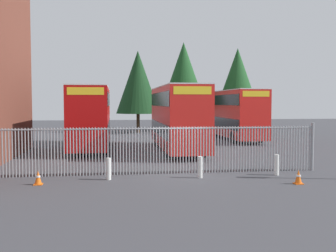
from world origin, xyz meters
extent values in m
plane|color=#3D3D42|center=(0.00, 8.00, 0.00)|extent=(100.00, 100.00, 0.00)
cylinder|color=gray|center=(-7.95, 0.00, 1.10)|extent=(0.06, 0.06, 2.20)
cylinder|color=gray|center=(-7.81, 0.00, 1.10)|extent=(0.06, 0.06, 2.20)
cylinder|color=gray|center=(-7.67, 0.00, 1.10)|extent=(0.06, 0.06, 2.20)
cylinder|color=gray|center=(-7.53, 0.00, 1.10)|extent=(0.06, 0.06, 2.20)
cylinder|color=gray|center=(-7.39, 0.00, 1.10)|extent=(0.06, 0.06, 2.20)
cylinder|color=gray|center=(-7.25, 0.00, 1.10)|extent=(0.06, 0.06, 2.20)
cylinder|color=gray|center=(-7.11, 0.00, 1.10)|extent=(0.06, 0.06, 2.20)
cylinder|color=gray|center=(-6.97, 0.00, 1.10)|extent=(0.06, 0.06, 2.20)
cylinder|color=gray|center=(-6.83, 0.00, 1.10)|extent=(0.06, 0.06, 2.20)
cylinder|color=gray|center=(-6.69, 0.00, 1.10)|extent=(0.06, 0.06, 2.20)
cylinder|color=gray|center=(-6.55, 0.00, 1.10)|extent=(0.06, 0.06, 2.20)
cylinder|color=gray|center=(-6.41, 0.00, 1.10)|extent=(0.06, 0.06, 2.20)
cylinder|color=gray|center=(-6.27, 0.00, 1.10)|extent=(0.06, 0.06, 2.20)
cylinder|color=gray|center=(-6.13, 0.00, 1.10)|extent=(0.06, 0.06, 2.20)
cylinder|color=gray|center=(-5.99, 0.00, 1.10)|extent=(0.06, 0.06, 2.20)
cylinder|color=gray|center=(-5.85, 0.00, 1.10)|extent=(0.06, 0.06, 2.20)
cylinder|color=gray|center=(-5.71, 0.00, 1.10)|extent=(0.06, 0.06, 2.20)
cylinder|color=gray|center=(-5.57, 0.00, 1.10)|extent=(0.06, 0.06, 2.20)
cylinder|color=gray|center=(-5.43, 0.00, 1.10)|extent=(0.06, 0.06, 2.20)
cylinder|color=gray|center=(-5.29, 0.00, 1.10)|extent=(0.06, 0.06, 2.20)
cylinder|color=gray|center=(-5.14, 0.00, 1.10)|extent=(0.06, 0.06, 2.20)
cylinder|color=gray|center=(-5.00, 0.00, 1.10)|extent=(0.06, 0.06, 2.20)
cylinder|color=gray|center=(-4.86, 0.00, 1.10)|extent=(0.06, 0.06, 2.20)
cylinder|color=gray|center=(-4.72, 0.00, 1.10)|extent=(0.06, 0.06, 2.20)
cylinder|color=gray|center=(-4.58, 0.00, 1.10)|extent=(0.06, 0.06, 2.20)
cylinder|color=gray|center=(-4.44, 0.00, 1.10)|extent=(0.06, 0.06, 2.20)
cylinder|color=gray|center=(-4.30, 0.00, 1.10)|extent=(0.06, 0.06, 2.20)
cylinder|color=gray|center=(-4.16, 0.00, 1.10)|extent=(0.06, 0.06, 2.20)
cylinder|color=gray|center=(-4.02, 0.00, 1.10)|extent=(0.06, 0.06, 2.20)
cylinder|color=gray|center=(-3.88, 0.00, 1.10)|extent=(0.06, 0.06, 2.20)
cylinder|color=gray|center=(-3.74, 0.00, 1.10)|extent=(0.06, 0.06, 2.20)
cylinder|color=gray|center=(-3.60, 0.00, 1.10)|extent=(0.06, 0.06, 2.20)
cylinder|color=gray|center=(-3.46, 0.00, 1.10)|extent=(0.06, 0.06, 2.20)
cylinder|color=gray|center=(-3.32, 0.00, 1.10)|extent=(0.06, 0.06, 2.20)
cylinder|color=gray|center=(-3.18, 0.00, 1.10)|extent=(0.06, 0.06, 2.20)
cylinder|color=gray|center=(-3.04, 0.00, 1.10)|extent=(0.06, 0.06, 2.20)
cylinder|color=gray|center=(-2.90, 0.00, 1.10)|extent=(0.06, 0.06, 2.20)
cylinder|color=gray|center=(-2.76, 0.00, 1.10)|extent=(0.06, 0.06, 2.20)
cylinder|color=gray|center=(-2.62, 0.00, 1.10)|extent=(0.06, 0.06, 2.20)
cylinder|color=gray|center=(-2.48, 0.00, 1.10)|extent=(0.06, 0.06, 2.20)
cylinder|color=gray|center=(-2.34, 0.00, 1.10)|extent=(0.06, 0.06, 2.20)
cylinder|color=gray|center=(-2.20, 0.00, 1.10)|extent=(0.06, 0.06, 2.20)
cylinder|color=gray|center=(-2.06, 0.00, 1.10)|extent=(0.06, 0.06, 2.20)
cylinder|color=gray|center=(-1.92, 0.00, 1.10)|extent=(0.06, 0.06, 2.20)
cylinder|color=gray|center=(-1.78, 0.00, 1.10)|extent=(0.06, 0.06, 2.20)
cylinder|color=gray|center=(-1.64, 0.00, 1.10)|extent=(0.06, 0.06, 2.20)
cylinder|color=gray|center=(-1.50, 0.00, 1.10)|extent=(0.06, 0.06, 2.20)
cylinder|color=gray|center=(-1.36, 0.00, 1.10)|extent=(0.06, 0.06, 2.20)
cylinder|color=gray|center=(-1.22, 0.00, 1.10)|extent=(0.06, 0.06, 2.20)
cylinder|color=gray|center=(-1.08, 0.00, 1.10)|extent=(0.06, 0.06, 2.20)
cylinder|color=gray|center=(-0.94, 0.00, 1.10)|extent=(0.06, 0.06, 2.20)
cylinder|color=gray|center=(-0.80, 0.00, 1.10)|extent=(0.06, 0.06, 2.20)
cylinder|color=gray|center=(-0.66, 0.00, 1.10)|extent=(0.06, 0.06, 2.20)
cylinder|color=gray|center=(-0.52, 0.00, 1.10)|extent=(0.06, 0.06, 2.20)
cylinder|color=gray|center=(-0.38, 0.00, 1.10)|extent=(0.06, 0.06, 2.20)
cylinder|color=gray|center=(-0.24, 0.00, 1.10)|extent=(0.06, 0.06, 2.20)
cylinder|color=gray|center=(-0.10, 0.00, 1.10)|extent=(0.06, 0.06, 2.20)
cylinder|color=gray|center=(0.04, 0.00, 1.10)|extent=(0.06, 0.06, 2.20)
cylinder|color=gray|center=(0.18, 0.00, 1.10)|extent=(0.06, 0.06, 2.20)
cylinder|color=gray|center=(0.32, 0.00, 1.10)|extent=(0.06, 0.06, 2.20)
cylinder|color=gray|center=(0.46, 0.00, 1.10)|extent=(0.06, 0.06, 2.20)
cylinder|color=gray|center=(0.60, 0.00, 1.10)|extent=(0.06, 0.06, 2.20)
cylinder|color=gray|center=(0.74, 0.00, 1.10)|extent=(0.06, 0.06, 2.20)
cylinder|color=gray|center=(0.88, 0.00, 1.10)|extent=(0.06, 0.06, 2.20)
cylinder|color=gray|center=(1.02, 0.00, 1.10)|extent=(0.06, 0.06, 2.20)
cylinder|color=gray|center=(1.16, 0.00, 1.10)|extent=(0.06, 0.06, 2.20)
cylinder|color=gray|center=(1.30, 0.00, 1.10)|extent=(0.06, 0.06, 2.20)
cylinder|color=gray|center=(1.44, 0.00, 1.10)|extent=(0.06, 0.06, 2.20)
cylinder|color=gray|center=(1.58, 0.00, 1.10)|extent=(0.06, 0.06, 2.20)
cylinder|color=gray|center=(1.72, 0.00, 1.10)|extent=(0.06, 0.06, 2.20)
cylinder|color=gray|center=(1.86, 0.00, 1.10)|extent=(0.06, 0.06, 2.20)
cylinder|color=gray|center=(2.00, 0.00, 1.10)|extent=(0.06, 0.06, 2.20)
cylinder|color=gray|center=(2.14, 0.00, 1.10)|extent=(0.06, 0.06, 2.20)
cylinder|color=gray|center=(2.28, 0.00, 1.10)|extent=(0.06, 0.06, 2.20)
cylinder|color=gray|center=(2.42, 0.00, 1.10)|extent=(0.06, 0.06, 2.20)
cylinder|color=gray|center=(2.56, 0.00, 1.10)|extent=(0.06, 0.06, 2.20)
cylinder|color=gray|center=(2.70, 0.00, 1.10)|extent=(0.06, 0.06, 2.20)
cylinder|color=gray|center=(2.84, 0.00, 1.10)|extent=(0.06, 0.06, 2.20)
cylinder|color=gray|center=(2.98, 0.00, 1.10)|extent=(0.06, 0.06, 2.20)
cylinder|color=gray|center=(3.12, 0.00, 1.10)|extent=(0.06, 0.06, 2.20)
cylinder|color=gray|center=(3.26, 0.00, 1.10)|extent=(0.06, 0.06, 2.20)
cylinder|color=gray|center=(3.40, 0.00, 1.10)|extent=(0.06, 0.06, 2.20)
cylinder|color=gray|center=(3.54, 0.00, 1.10)|extent=(0.06, 0.06, 2.20)
cylinder|color=gray|center=(3.68, 0.00, 1.10)|extent=(0.06, 0.06, 2.20)
cylinder|color=gray|center=(3.82, 0.00, 1.10)|extent=(0.06, 0.06, 2.20)
cylinder|color=gray|center=(3.96, 0.00, 1.10)|extent=(0.06, 0.06, 2.20)
cylinder|color=gray|center=(4.10, 0.00, 1.10)|extent=(0.06, 0.06, 2.20)
cylinder|color=gray|center=(4.24, 0.00, 1.10)|extent=(0.06, 0.06, 2.20)
cylinder|color=gray|center=(4.38, 0.00, 1.10)|extent=(0.06, 0.06, 2.20)
cylinder|color=gray|center=(4.52, 0.00, 1.10)|extent=(0.06, 0.06, 2.20)
cylinder|color=gray|center=(4.66, 0.00, 1.10)|extent=(0.06, 0.06, 2.20)
cylinder|color=gray|center=(4.80, 0.00, 1.10)|extent=(0.06, 0.06, 2.20)
cylinder|color=gray|center=(4.94, 0.00, 1.10)|extent=(0.06, 0.06, 2.20)
cylinder|color=gray|center=(5.08, 0.00, 1.10)|extent=(0.06, 0.06, 2.20)
cylinder|color=gray|center=(5.22, 0.00, 1.10)|extent=(0.06, 0.06, 2.20)
cylinder|color=gray|center=(5.36, 0.00, 1.10)|extent=(0.06, 0.06, 2.20)
cylinder|color=gray|center=(5.50, 0.00, 1.10)|extent=(0.06, 0.06, 2.20)
cylinder|color=gray|center=(5.64, 0.00, 1.10)|extent=(0.06, 0.06, 2.20)
cylinder|color=gray|center=(5.78, 0.00, 1.10)|extent=(0.06, 0.06, 2.20)
cylinder|color=gray|center=(5.92, 0.00, 1.10)|extent=(0.06, 0.06, 2.20)
cylinder|color=gray|center=(6.06, 0.00, 1.10)|extent=(0.06, 0.06, 2.20)
cylinder|color=gray|center=(6.20, 0.00, 1.10)|extent=(0.06, 0.06, 2.20)
cylinder|color=gray|center=(6.34, 0.00, 1.10)|extent=(0.06, 0.06, 2.20)
cylinder|color=gray|center=(6.48, 0.00, 1.10)|extent=(0.06, 0.06, 2.20)
cylinder|color=gray|center=(6.62, 0.00, 1.10)|extent=(0.06, 0.06, 2.20)
cylinder|color=gray|center=(-0.87, 0.00, 2.12)|extent=(14.99, 0.07, 0.07)
cylinder|color=gray|center=(6.62, 0.00, 1.18)|extent=(0.14, 0.14, 2.35)
cube|color=red|center=(1.25, 8.60, 2.35)|extent=(2.50, 10.80, 4.00)
cube|color=black|center=(1.25, 8.60, 1.55)|extent=(2.54, 10.37, 0.90)
cube|color=black|center=(1.25, 8.60, 3.55)|extent=(2.54, 10.37, 0.90)
cube|color=yellow|center=(1.25, 3.25, 4.00)|extent=(2.12, 0.12, 0.44)
cube|color=silver|center=(1.25, 8.60, 4.38)|extent=(2.50, 10.80, 0.08)
cylinder|color=black|center=(0.15, 5.25, 0.52)|extent=(0.30, 1.04, 1.04)
cylinder|color=black|center=(2.35, 5.25, 0.52)|extent=(0.30, 1.04, 1.04)
cylinder|color=black|center=(0.15, 11.57, 0.52)|extent=(0.30, 1.04, 1.04)
cylinder|color=black|center=(2.35, 11.57, 0.52)|extent=(0.30, 1.04, 1.04)
cube|color=#B70C0C|center=(-4.67, 10.73, 2.35)|extent=(2.50, 10.80, 4.00)
cube|color=black|center=(-4.67, 10.73, 1.55)|extent=(2.54, 10.37, 0.90)
cube|color=black|center=(-4.67, 10.73, 3.55)|extent=(2.54, 10.37, 0.90)
cube|color=yellow|center=(-4.67, 5.38, 4.00)|extent=(2.12, 0.12, 0.44)
cube|color=silver|center=(-4.67, 10.73, 4.38)|extent=(2.50, 10.80, 0.08)
cylinder|color=black|center=(-5.77, 7.39, 0.52)|extent=(0.30, 1.04, 1.04)
cylinder|color=black|center=(-3.57, 7.39, 0.52)|extent=(0.30, 1.04, 1.04)
cylinder|color=black|center=(-5.77, 13.70, 0.52)|extent=(0.30, 1.04, 1.04)
cylinder|color=black|center=(-3.57, 13.70, 0.52)|extent=(0.30, 1.04, 1.04)
cube|color=red|center=(7.73, 16.37, 2.35)|extent=(2.50, 10.80, 4.00)
cube|color=black|center=(7.73, 16.37, 1.55)|extent=(2.54, 10.37, 0.90)
cube|color=black|center=(7.73, 16.37, 3.55)|extent=(2.54, 10.37, 0.90)
cube|color=yellow|center=(7.73, 11.02, 4.00)|extent=(2.12, 0.12, 0.44)
cube|color=silver|center=(7.73, 16.37, 4.38)|extent=(2.50, 10.80, 0.08)
cylinder|color=black|center=(6.63, 13.02, 0.52)|extent=(0.30, 1.04, 1.04)
cylinder|color=black|center=(8.83, 13.02, 0.52)|extent=(0.30, 1.04, 1.04)
cylinder|color=black|center=(6.63, 19.34, 0.52)|extent=(0.30, 1.04, 1.04)
cylinder|color=black|center=(8.83, 19.34, 0.52)|extent=(0.30, 1.04, 1.04)
cylinder|color=silver|center=(-3.28, -1.14, 0.47)|extent=(0.20, 0.20, 0.95)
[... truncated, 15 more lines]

